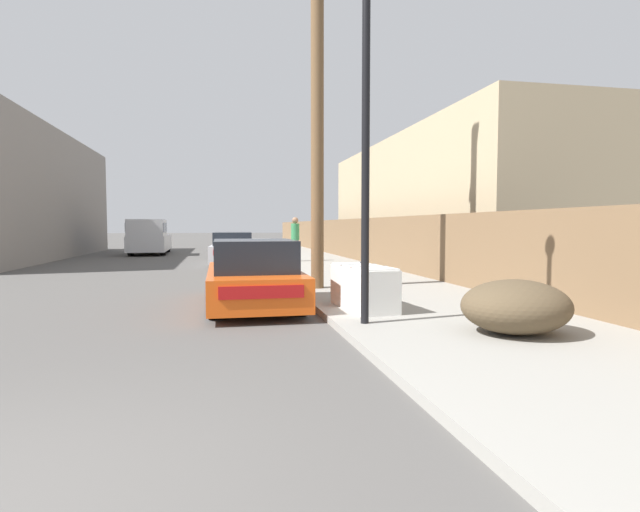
# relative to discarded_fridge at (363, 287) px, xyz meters

# --- Properties ---
(sidewalk_curb) EXTENTS (4.20, 63.00, 0.12)m
(sidewalk_curb) POSITION_rel_discarded_fridge_xyz_m (1.32, 17.86, -0.44)
(sidewalk_curb) COLOR gray
(sidewalk_curb) RESTS_ON ground
(discarded_fridge) EXTENTS (0.83, 1.71, 0.78)m
(discarded_fridge) POSITION_rel_discarded_fridge_xyz_m (0.00, 0.00, 0.00)
(discarded_fridge) COLOR white
(discarded_fridge) RESTS_ON sidewalk_curb
(parked_sports_car_red) EXTENTS (1.71, 4.14, 1.31)m
(parked_sports_car_red) POSITION_rel_discarded_fridge_xyz_m (-1.84, 1.32, 0.09)
(parked_sports_car_red) COLOR #E05114
(parked_sports_car_red) RESTS_ON ground
(car_parked_mid) EXTENTS (1.93, 4.46, 1.31)m
(car_parked_mid) POSITION_rel_discarded_fridge_xyz_m (-1.91, 12.39, 0.12)
(car_parked_mid) COLOR silver
(car_parked_mid) RESTS_ON ground
(pickup_truck) EXTENTS (2.07, 5.56, 1.91)m
(pickup_truck) POSITION_rel_discarded_fridge_xyz_m (-6.22, 20.24, 0.45)
(pickup_truck) COLOR silver
(pickup_truck) RESTS_ON ground
(utility_pole) EXTENTS (1.80, 0.30, 8.74)m
(utility_pole) POSITION_rel_discarded_fridge_xyz_m (-0.23, 3.02, 4.10)
(utility_pole) COLOR brown
(utility_pole) RESTS_ON sidewalk_curb
(street_lamp) EXTENTS (0.26, 0.26, 5.10)m
(street_lamp) POSITION_rel_discarded_fridge_xyz_m (-0.36, -1.29, 2.56)
(street_lamp) COLOR black
(street_lamp) RESTS_ON sidewalk_curb
(brush_pile) EXTENTS (1.47, 1.35, 0.73)m
(brush_pile) POSITION_rel_discarded_fridge_xyz_m (1.44, -2.38, -0.01)
(brush_pile) COLOR brown
(brush_pile) RESTS_ON sidewalk_curb
(wooden_fence) EXTENTS (0.08, 42.54, 1.76)m
(wooden_fence) POSITION_rel_discarded_fridge_xyz_m (3.27, 15.58, 0.50)
(wooden_fence) COLOR brown
(wooden_fence) RESTS_ON sidewalk_curb
(building_right_house) EXTENTS (6.00, 16.38, 5.07)m
(building_right_house) POSITION_rel_discarded_fridge_xyz_m (7.17, 10.91, 2.04)
(building_right_house) COLOR tan
(building_right_house) RESTS_ON ground
(pedestrian) EXTENTS (0.34, 0.34, 1.81)m
(pedestrian) POSITION_rel_discarded_fridge_xyz_m (0.60, 11.91, 0.56)
(pedestrian) COLOR #282D42
(pedestrian) RESTS_ON sidewalk_curb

